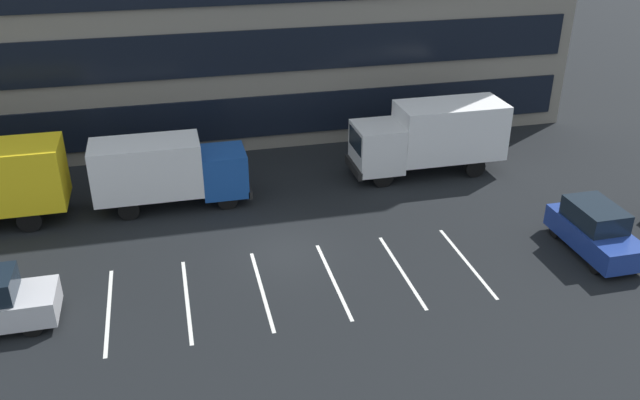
{
  "coord_description": "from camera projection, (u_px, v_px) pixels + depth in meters",
  "views": [
    {
      "loc": [
        -4.18,
        -23.47,
        14.4
      ],
      "look_at": [
        1.87,
        1.59,
        1.4
      ],
      "focal_mm": 37.38,
      "sensor_mm": 36.0,
      "label": 1
    }
  ],
  "objects": [
    {
      "name": "ground_plane",
      "position": [
        285.0,
        251.0,
        27.73
      ],
      "size": [
        120.0,
        120.0,
        0.0
      ],
      "primitive_type": "plane",
      "color": "black"
    },
    {
      "name": "box_truck_blue",
      "position": [
        167.0,
        170.0,
        30.66
      ],
      "size": [
        7.09,
        2.35,
        3.29
      ],
      "color": "#194799",
      "rests_on": "ground_plane"
    },
    {
      "name": "box_truck_white",
      "position": [
        431.0,
        135.0,
        33.98
      ],
      "size": [
        7.91,
        2.62,
        3.67
      ],
      "color": "white",
      "rests_on": "ground_plane"
    },
    {
      "name": "suv_navy",
      "position": [
        595.0,
        230.0,
        27.34
      ],
      "size": [
        1.92,
        4.53,
        2.05
      ],
      "color": "navy",
      "rests_on": "ground_plane"
    },
    {
      "name": "lot_markings",
      "position": [
        298.0,
        285.0,
        25.52
      ],
      "size": [
        14.14,
        5.4,
        0.01
      ],
      "color": "silver",
      "rests_on": "ground_plane"
    }
  ]
}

